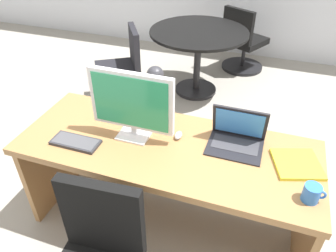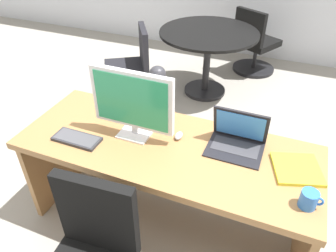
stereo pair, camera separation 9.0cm
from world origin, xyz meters
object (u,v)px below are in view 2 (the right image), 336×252
meeting_table (208,47)px  laptop (238,136)px  coffee_mug (309,199)px  book (297,169)px  monitor (132,102)px  meeting_chair_near (131,72)px  mouse (179,136)px  desk (168,163)px  desk_lamp (158,81)px  keyboard (77,139)px  meeting_chair_far (254,47)px

meeting_table → laptop: bearing=-68.6°
coffee_mug → book: bearing=105.2°
monitor → meeting_chair_near: bearing=119.3°
monitor → mouse: bearing=15.6°
meeting_table → mouse: bearing=-79.3°
desk → book: size_ratio=5.81×
desk → monitor: bearing=-173.7°
monitor → coffee_mug: size_ratio=4.68×
laptop → meeting_table: (-0.71, 1.82, -0.24)m
desk_lamp → meeting_table: size_ratio=0.36×
keyboard → mouse: size_ratio=3.80×
desk → book: book is taller
keyboard → meeting_chair_near: size_ratio=0.36×
meeting_table → meeting_chair_far: bearing=62.1°
coffee_mug → meeting_table: (-1.14, 2.16, -0.21)m
book → monitor: bearing=-177.1°
desk → laptop: size_ratio=5.62×
desk → mouse: bearing=46.5°
coffee_mug → laptop: bearing=141.5°
meeting_chair_far → desk_lamp: bearing=-96.0°
coffee_mug → keyboard: bearing=179.6°
monitor → meeting_table: 2.01m
desk_lamp → meeting_table: (-0.15, 1.74, -0.45)m
laptop → meeting_chair_far: laptop is taller
meeting_chair_near → keyboard: bearing=-72.6°
coffee_mug → desk: bearing=165.1°
monitor → book: bearing=2.9°
monitor → meeting_chair_near: (-0.84, 1.49, -0.65)m
mouse → meeting_table: 1.93m
desk → meeting_chair_far: meeting_chair_far is taller
meeting_chair_far → desk: bearing=-92.3°
coffee_mug → meeting_table: size_ratio=0.10×
keyboard → desk_lamp: 0.63m
desk → meeting_chair_near: size_ratio=2.20×
monitor → coffee_mug: monitor is taller
desk → keyboard: 0.61m
desk → meeting_chair_near: meeting_chair_near is taller
keyboard → meeting_chair_near: 1.81m
mouse → meeting_chair_far: size_ratio=0.09×
meeting_chair_near → book: bearing=-38.2°
desk_lamp → book: desk_lamp is taller
keyboard → book: keyboard is taller
desk → desk_lamp: desk_lamp is taller
monitor → laptop: 0.67m
mouse → desk_lamp: size_ratio=0.20×
desk → coffee_mug: size_ratio=16.40×
meeting_chair_near → meeting_chair_far: bearing=47.1°
desk_lamp → monitor: bearing=-106.8°
desk_lamp → mouse: bearing=-36.4°
monitor → keyboard: bearing=-148.8°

